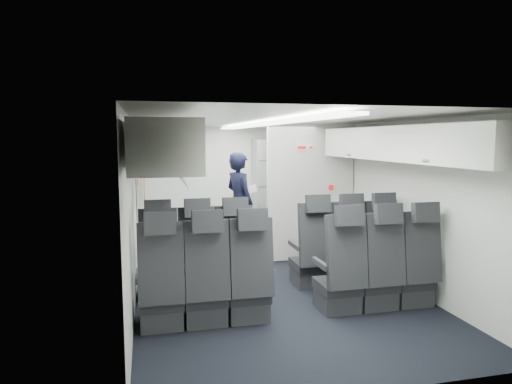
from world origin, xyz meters
name	(u,v)px	position (x,y,z in m)	size (l,w,h in m)	color
cabin_shell	(263,197)	(0.00, 0.00, 1.12)	(3.41, 6.01, 2.16)	black
seat_row_front	(273,259)	(0.00, -0.53, 0.40)	(3.33, 0.56, 1.24)	black
seat_row_mid	(296,280)	(0.00, -1.43, 0.40)	(3.33, 0.56, 1.24)	black
overhead_bin_left_rear	(162,145)	(-1.40, -2.00, 1.86)	(0.53, 1.80, 0.40)	white
overhead_bin_left_front_open	(154,153)	(-1.44, -0.25, 1.74)	(0.64, 1.70, 0.72)	#9E9E93
overhead_bin_right_rear	(450,144)	(1.40, -2.00, 1.86)	(0.53, 1.80, 0.40)	white
overhead_bin_right_front	(367,143)	(1.40, -0.25, 1.86)	(0.53, 1.70, 0.40)	white
bulkhead_partition	(310,192)	(0.98, 0.80, 1.08)	(1.40, 0.15, 2.13)	silver
galley_unit	(275,187)	(0.95, 2.72, 0.95)	(0.85, 0.52, 1.90)	#939399
boarding_door	(141,199)	(-1.64, 1.55, 0.95)	(0.12, 1.27, 1.86)	silver
flight_attendant	(239,203)	(-0.03, 1.47, 0.85)	(0.62, 0.41, 1.70)	black
carry_on_bag	(156,146)	(-1.41, 0.00, 1.82)	(0.40, 0.28, 0.24)	black
papers	(251,189)	(0.16, 1.42, 1.08)	(0.18, 0.02, 0.13)	white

